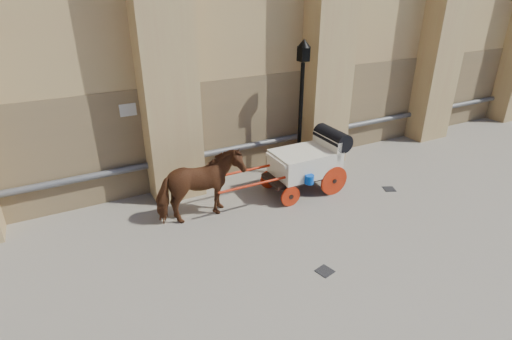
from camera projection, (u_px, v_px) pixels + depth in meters
ground at (271, 251)px, 8.97m from camera, size 90.00×90.00×0.00m
horse at (200, 187)px, 9.82m from camera, size 2.17×1.04×1.81m
carriage at (309, 160)px, 11.24m from camera, size 3.97×1.41×1.73m
street_lamp at (301, 106)px, 11.68m from camera, size 0.38×0.38×4.07m
drain_grate_near at (325, 271)px, 8.33m from camera, size 0.39×0.39×0.01m
drain_grate_far at (389, 189)px, 11.63m from camera, size 0.42×0.42×0.01m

